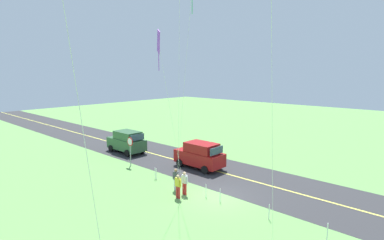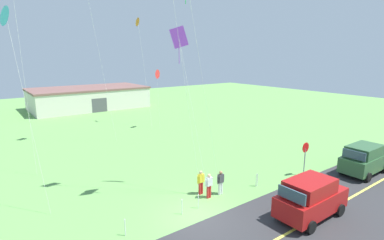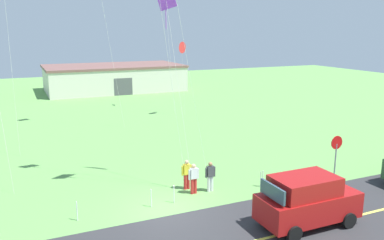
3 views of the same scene
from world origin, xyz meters
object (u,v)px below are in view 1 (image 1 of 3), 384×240
at_px(car_suv_foreground, 200,155).
at_px(car_parked_east_near, 127,141).
at_px(kite_red_low, 159,45).
at_px(person_child_watcher, 178,185).
at_px(stop_sign, 130,146).
at_px(person_adult_companion, 176,179).
at_px(person_adult_near, 184,182).

xyz_separation_m(car_suv_foreground, car_parked_east_near, (8.96, 1.17, 0.00)).
distance_m(car_parked_east_near, kite_red_low, 16.35).
relative_size(car_parked_east_near, person_child_watcher, 2.75).
bearing_deg(kite_red_low, stop_sign, -24.95).
bearing_deg(person_adult_companion, stop_sign, -169.40).
xyz_separation_m(person_adult_companion, person_child_watcher, (-1.00, 0.78, 0.00)).
height_order(stop_sign, person_adult_companion, stop_sign).
bearing_deg(kite_red_low, person_adult_near, -79.80).
bearing_deg(kite_red_low, car_parked_east_near, -27.26).
distance_m(stop_sign, kite_red_low, 12.19).
height_order(car_suv_foreground, person_adult_companion, car_suv_foreground).
relative_size(person_adult_companion, kite_red_low, 0.15).
xyz_separation_m(car_suv_foreground, person_adult_near, (-3.01, 5.08, -0.29)).
bearing_deg(person_adult_companion, person_adult_near, 16.62).
height_order(car_parked_east_near, person_adult_near, car_parked_east_near).
bearing_deg(person_adult_near, car_parked_east_near, 81.64).
bearing_deg(person_adult_companion, person_child_watcher, -16.63).
xyz_separation_m(person_child_watcher, kite_red_low, (-0.36, 1.77, 8.81)).
relative_size(car_parked_east_near, person_adult_near, 2.75).
bearing_deg(person_child_watcher, car_suv_foreground, -11.47).
xyz_separation_m(person_adult_near, person_adult_companion, (0.91, -0.08, 0.00)).
relative_size(person_child_watcher, kite_red_low, 0.15).
bearing_deg(kite_red_low, car_suv_foreground, -65.46).
height_order(car_suv_foreground, car_parked_east_near, same).
relative_size(car_parked_east_near, kite_red_low, 0.42).
height_order(car_parked_east_near, stop_sign, stop_sign).
relative_size(person_adult_near, person_child_watcher, 1.00).
relative_size(stop_sign, person_adult_near, 1.60).
distance_m(person_adult_companion, kite_red_low, 9.28).
distance_m(person_adult_near, person_adult_companion, 0.91).
distance_m(car_suv_foreground, car_parked_east_near, 9.03).
bearing_deg(car_suv_foreground, kite_red_low, 114.54).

